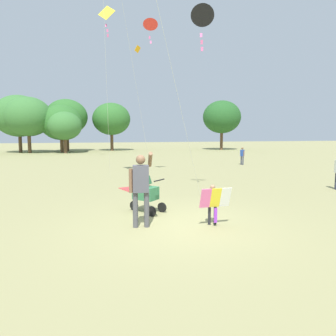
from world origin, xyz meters
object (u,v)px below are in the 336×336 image
Objects in this scene: child_with_butterfly_kite at (213,201)px; kite_orange_delta at (107,20)px; kite_adult_black at (202,17)px; person_adult_flyer at (141,184)px; kite_green_novelty at (150,26)px; person_red_shirt at (242,154)px; stroller at (145,191)px; picnic_blanket at (137,188)px.

child_with_butterfly_kite is 10.86m from kite_orange_delta.
person_adult_flyer is at bearing -128.58° from kite_adult_black.
child_with_butterfly_kite is 0.13× the size of kite_green_novelty.
child_with_butterfly_kite is 0.82× the size of person_red_shirt.
person_red_shirt reaches higher than child_with_butterfly_kite.
picnic_blanket is (0.27, 3.75, -0.60)m from stroller.
kite_orange_delta reaches higher than picnic_blanket.
kite_adult_black is at bearing -123.69° from person_red_shirt.
kite_orange_delta reaches higher than child_with_butterfly_kite.
picnic_blanket is at bearing -137.83° from person_red_shirt.
child_with_butterfly_kite is at bearing -77.59° from picnic_blanket.
kite_adult_black is at bearing 51.42° from person_adult_flyer.
picnic_blanket is (-2.01, 1.87, -6.10)m from kite_adult_black.
kite_adult_black reaches higher than picnic_blanket.
stroller is 0.83× the size of picnic_blanket.
kite_green_novelty is at bearing 90.28° from child_with_butterfly_kite.
person_red_shirt is at bearing 26.22° from kite_orange_delta.
stroller is 0.13× the size of kite_orange_delta.
kite_orange_delta reaches higher than stroller.
kite_adult_black is at bearing 39.66° from stroller.
stroller is at bearing -101.16° from kite_green_novelty.
stroller is 14.04m from person_red_shirt.
person_adult_flyer is 5.23m from picnic_blanket.
stroller is at bearing 132.52° from child_with_butterfly_kite.
person_adult_flyer is 0.28× the size of kite_adult_black.
person_adult_flyer reaches higher than child_with_butterfly_kite.
kite_green_novelty is (-0.04, 8.63, 6.77)m from child_with_butterfly_kite.
child_with_butterfly_kite is at bearing -118.89° from person_red_shirt.
stroller is 6.24m from kite_adult_black.
person_red_shirt is (8.78, 12.54, -0.33)m from person_adult_flyer.
kite_orange_delta is 1.06× the size of kite_green_novelty.
person_red_shirt is 0.97× the size of picnic_blanket.
kite_adult_black is 5.37× the size of person_red_shirt.
child_with_butterfly_kite is 0.55× the size of person_adult_flyer.
person_adult_flyer is at bearing -96.36° from picnic_blanket.
person_red_shirt is at bearing 56.31° from kite_adult_black.
person_adult_flyer reaches higher than picnic_blanket.
person_adult_flyer is 0.24× the size of kite_green_novelty.
person_red_shirt is at bearing 52.86° from stroller.
kite_orange_delta reaches higher than person_red_shirt.
picnic_blanket is at bearing 102.41° from child_with_butterfly_kite.
person_adult_flyer is 6.53m from kite_adult_black.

